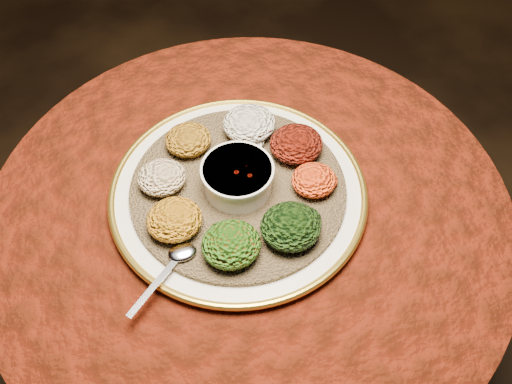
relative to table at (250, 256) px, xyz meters
name	(u,v)px	position (x,y,z in m)	size (l,w,h in m)	color
table	(250,256)	(0.00, 0.00, 0.00)	(0.96, 0.96, 0.73)	black
platter	(238,192)	(-0.01, 0.03, 0.19)	(0.59, 0.59, 0.02)	beige
injera	(238,189)	(-0.01, 0.03, 0.20)	(0.39, 0.39, 0.01)	olive
stew_bowl	(238,176)	(-0.01, 0.03, 0.24)	(0.13, 0.13, 0.05)	silver
spoon	(178,257)	(-0.15, -0.08, 0.21)	(0.13, 0.11, 0.01)	silver
portion_ayib	(249,124)	(0.05, 0.15, 0.23)	(0.10, 0.10, 0.05)	silver
portion_kitfo	(296,144)	(0.12, 0.07, 0.23)	(0.10, 0.09, 0.05)	black
portion_tikil	(314,180)	(0.12, -0.02, 0.23)	(0.08, 0.08, 0.04)	#B5630F
portion_gomen	(291,226)	(0.04, -0.10, 0.23)	(0.10, 0.10, 0.05)	black
portion_mixveg	(231,244)	(-0.06, -0.10, 0.23)	(0.10, 0.09, 0.05)	#9E210A
portion_kik	(174,220)	(-0.14, -0.02, 0.23)	(0.10, 0.09, 0.05)	#B0620F
portion_timatim	(162,177)	(-0.14, 0.08, 0.23)	(0.09, 0.08, 0.04)	maroon
portion_shiro	(188,140)	(-0.07, 0.15, 0.23)	(0.09, 0.08, 0.04)	#976312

